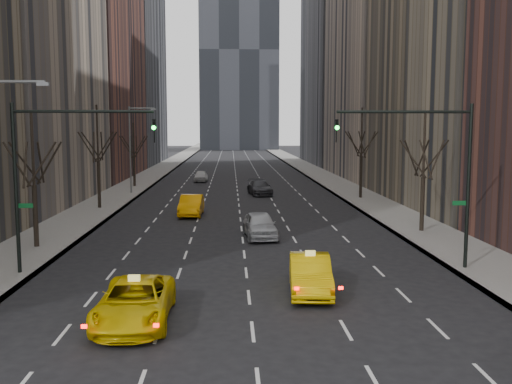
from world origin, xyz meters
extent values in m
plane|color=black|center=(0.00, 0.00, 0.00)|extent=(400.00, 400.00, 0.00)
cube|color=slate|center=(-12.25, 70.00, 0.07)|extent=(4.50, 320.00, 0.15)
cube|color=slate|center=(12.25, 70.00, 0.07)|extent=(4.50, 320.00, 0.15)
cube|color=brown|center=(-21.50, 66.00, 22.00)|extent=(14.00, 28.00, 44.00)
cube|color=#5C5B60|center=(-21.50, 96.00, 30.00)|extent=(14.00, 30.00, 60.00)
cube|color=#5C5B60|center=(21.50, 95.00, 29.00)|extent=(14.00, 30.00, 58.00)
cylinder|color=black|center=(-12.00, 18.00, 1.93)|extent=(0.28, 0.28, 3.57)
cylinder|color=black|center=(-12.00, 18.00, 5.84)|extent=(0.16, 0.16, 4.25)
cylinder|color=black|center=(-11.85, 18.85, 4.95)|extent=(0.42, 1.80, 2.52)
cylinder|color=black|center=(-11.19, 18.29, 4.95)|extent=(1.74, 0.72, 2.52)
cylinder|color=black|center=(-11.34, 17.45, 4.95)|extent=(1.46, 1.25, 2.52)
cylinder|color=black|center=(-12.15, 17.15, 4.95)|extent=(0.42, 1.80, 2.52)
cylinder|color=black|center=(-12.81, 17.71, 4.95)|extent=(1.74, 0.72, 2.52)
cylinder|color=black|center=(-12.66, 18.55, 4.95)|extent=(1.46, 1.25, 2.52)
cylinder|color=black|center=(-12.00, 34.00, 2.15)|extent=(0.28, 0.28, 3.99)
cylinder|color=black|center=(-12.00, 34.00, 6.52)|extent=(0.16, 0.16, 4.75)
cylinder|color=black|center=(-11.85, 34.85, 5.37)|extent=(0.42, 1.80, 2.52)
cylinder|color=black|center=(-11.19, 34.29, 5.37)|extent=(1.74, 0.72, 2.52)
cylinder|color=black|center=(-11.34, 33.45, 5.37)|extent=(1.46, 1.25, 2.52)
cylinder|color=black|center=(-12.15, 33.15, 5.37)|extent=(0.42, 1.80, 2.52)
cylinder|color=black|center=(-12.81, 33.71, 5.37)|extent=(1.74, 0.72, 2.52)
cylinder|color=black|center=(-12.66, 34.55, 5.37)|extent=(1.46, 1.25, 2.52)
cylinder|color=black|center=(-12.00, 52.00, 1.83)|extent=(0.28, 0.28, 3.36)
cylinder|color=black|center=(-12.00, 52.00, 5.51)|extent=(0.16, 0.16, 4.00)
cylinder|color=black|center=(-11.85, 52.85, 4.74)|extent=(0.42, 1.80, 2.52)
cylinder|color=black|center=(-11.19, 52.29, 4.74)|extent=(1.74, 0.72, 2.52)
cylinder|color=black|center=(-11.34, 51.45, 4.74)|extent=(1.46, 1.25, 2.52)
cylinder|color=black|center=(-12.15, 51.15, 4.74)|extent=(0.42, 1.80, 2.52)
cylinder|color=black|center=(-12.81, 51.71, 4.74)|extent=(1.74, 0.72, 2.52)
cylinder|color=black|center=(-12.66, 52.55, 4.74)|extent=(1.46, 1.25, 2.52)
cylinder|color=black|center=(12.00, 22.00, 1.93)|extent=(0.28, 0.28, 3.57)
cylinder|color=black|center=(12.00, 22.00, 5.84)|extent=(0.16, 0.16, 4.25)
cylinder|color=black|center=(12.15, 22.85, 4.95)|extent=(0.42, 1.80, 2.52)
cylinder|color=black|center=(12.81, 22.29, 4.95)|extent=(1.74, 0.72, 2.52)
cylinder|color=black|center=(12.66, 21.45, 4.95)|extent=(1.46, 1.25, 2.52)
cylinder|color=black|center=(11.85, 21.15, 4.95)|extent=(0.42, 1.80, 2.52)
cylinder|color=black|center=(11.19, 21.71, 4.95)|extent=(1.74, 0.72, 2.52)
cylinder|color=black|center=(11.34, 22.55, 4.95)|extent=(1.46, 1.25, 2.52)
cylinder|color=black|center=(12.00, 40.00, 2.15)|extent=(0.28, 0.28, 3.99)
cylinder|color=black|center=(12.00, 40.00, 6.52)|extent=(0.16, 0.16, 4.75)
cylinder|color=black|center=(12.15, 40.85, 5.37)|extent=(0.42, 1.80, 2.52)
cylinder|color=black|center=(12.81, 40.29, 5.37)|extent=(1.74, 0.72, 2.52)
cylinder|color=black|center=(12.66, 39.45, 5.37)|extent=(1.46, 1.25, 2.52)
cylinder|color=black|center=(11.85, 39.15, 5.37)|extent=(0.42, 1.80, 2.52)
cylinder|color=black|center=(11.19, 39.71, 5.37)|extent=(1.74, 0.72, 2.52)
cylinder|color=black|center=(11.34, 40.55, 5.37)|extent=(1.46, 1.25, 2.52)
cylinder|color=black|center=(-10.80, 12.00, 4.15)|extent=(0.18, 0.18, 8.00)
cylinder|color=black|center=(-7.55, 12.00, 7.75)|extent=(6.50, 0.14, 0.14)
imported|color=black|center=(-4.30, 12.00, 6.85)|extent=(0.18, 0.22, 1.10)
sphere|color=#0CFF33|center=(-4.30, 11.82, 7.00)|extent=(0.20, 0.20, 0.20)
cube|color=#0C5926|center=(-10.40, 12.00, 3.35)|extent=(0.70, 0.04, 0.22)
cylinder|color=black|center=(10.80, 12.00, 4.15)|extent=(0.18, 0.18, 8.00)
cylinder|color=black|center=(7.55, 12.00, 7.75)|extent=(6.50, 0.14, 0.14)
imported|color=black|center=(4.30, 12.00, 6.85)|extent=(0.18, 0.22, 1.10)
sphere|color=#0CFF33|center=(4.30, 11.82, 7.00)|extent=(0.20, 0.20, 0.20)
cube|color=#0C5926|center=(10.40, 12.00, 3.35)|extent=(0.70, 0.04, 0.22)
cylinder|color=slate|center=(-9.90, 10.00, 8.95)|extent=(2.60, 0.14, 0.14)
cube|color=slate|center=(-8.70, 10.00, 8.85)|extent=(0.50, 0.22, 0.15)
cylinder|color=slate|center=(-11.20, 45.00, 4.65)|extent=(0.16, 0.16, 9.00)
cylinder|color=slate|center=(-9.90, 45.00, 8.95)|extent=(2.60, 0.14, 0.14)
cube|color=slate|center=(-8.70, 45.00, 8.85)|extent=(0.50, 0.22, 0.15)
imported|color=#E5C104|center=(-4.21, 5.10, 0.77)|extent=(2.61, 5.57, 1.54)
imported|color=#D9AC04|center=(2.63, 8.58, 0.80)|extent=(2.07, 4.96, 1.60)
imported|color=#ABAEB4|center=(1.12, 20.80, 0.82)|extent=(2.31, 4.94, 1.64)
imported|color=#FFA005|center=(-3.88, 30.24, 0.81)|extent=(1.86, 4.98, 1.63)
imported|color=#2C2C31|center=(2.29, 43.87, 0.75)|extent=(2.70, 5.37, 1.50)
imported|color=silver|center=(-4.58, 58.58, 0.72)|extent=(1.73, 4.22, 1.43)
camera|label=1|loc=(-0.73, -15.01, 7.04)|focal=40.00mm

